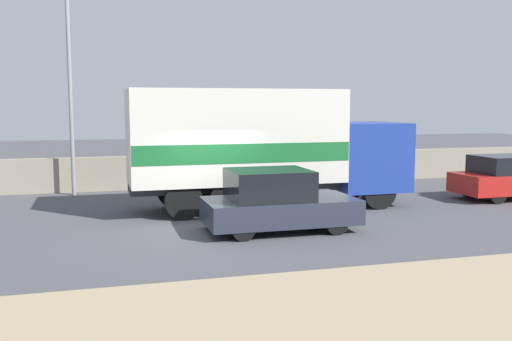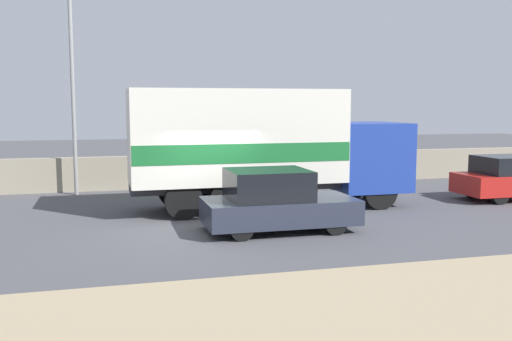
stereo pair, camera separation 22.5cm
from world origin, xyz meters
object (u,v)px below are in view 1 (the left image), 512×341
at_px(car_hatchback, 276,202).
at_px(pedestrian, 362,164).
at_px(street_lamp, 70,74).
at_px(box_truck, 260,144).

height_order(car_hatchback, pedestrian, pedestrian).
xyz_separation_m(street_lamp, pedestrian, (11.03, -0.46, -3.43)).
relative_size(car_hatchback, pedestrian, 2.37).
relative_size(box_truck, pedestrian, 5.30).
bearing_deg(car_hatchback, street_lamp, 124.77).
xyz_separation_m(box_truck, car_hatchback, (-0.45, -3.10, -1.25)).
height_order(street_lamp, pedestrian, street_lamp).
bearing_deg(box_truck, pedestrian, 35.90).
xyz_separation_m(box_truck, pedestrian, (5.40, 3.91, -1.16)).
xyz_separation_m(car_hatchback, pedestrian, (5.85, 7.00, 0.09)).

